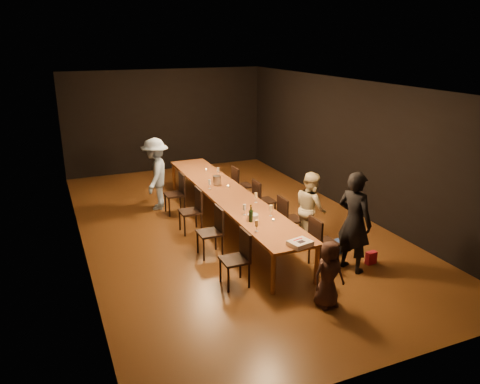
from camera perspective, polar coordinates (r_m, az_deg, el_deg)
name	(u,v)px	position (r m, az deg, el deg)	size (l,w,h in m)	color
ground	(229,226)	(10.14, -1.41, -4.11)	(10.00, 10.00, 0.00)	#452B11
room_shell	(228,131)	(9.54, -1.51, 7.49)	(6.04, 10.04, 3.02)	black
table	(228,195)	(9.89, -1.44, -0.36)	(0.90, 6.00, 0.75)	brown
chair_right_0	(324,242)	(8.36, 10.21, -6.02)	(0.42, 0.42, 0.93)	black
chair_right_1	(291,219)	(9.30, 6.20, -3.26)	(0.42, 0.42, 0.93)	black
chair_right_2	(264,200)	(10.30, 2.97, -1.01)	(0.42, 0.42, 0.93)	black
chair_right_3	(243,185)	(11.33, 0.31, 0.85)	(0.42, 0.42, 0.93)	black
chair_left_0	(234,259)	(7.63, -0.68, -8.19)	(0.42, 0.42, 0.93)	black
chair_left_1	(210,232)	(8.65, -3.72, -4.90)	(0.42, 0.42, 0.93)	black
chair_left_2	(190,211)	(9.71, -6.10, -2.31)	(0.42, 0.42, 0.93)	black
chair_left_3	(174,194)	(10.80, -7.99, -0.23)	(0.42, 0.42, 0.93)	black
woman_birthday	(354,222)	(8.20, 13.77, -3.56)	(0.65, 0.43, 1.78)	black
woman_tan	(311,208)	(9.17, 8.60, -1.96)	(0.70, 0.55, 1.45)	beige
man_blue	(156,174)	(11.06, -10.23, 2.17)	(1.09, 0.63, 1.69)	#97BCE9
child	(329,274)	(7.19, 10.74, -9.83)	(0.51, 0.33, 1.04)	#3C2621
gift_bag_red	(371,258)	(8.79, 15.68, -7.73)	(0.19, 0.11, 0.23)	red
gift_bag_blue	(337,247)	(9.00, 11.69, -6.60)	(0.21, 0.14, 0.27)	#294FB5
birthday_cake	(300,243)	(7.46, 7.34, -6.23)	(0.40, 0.34, 0.08)	white
plate_stack	(253,217)	(8.40, 1.58, -3.09)	(0.20, 0.20, 0.11)	white
champagne_bottle	(251,213)	(8.29, 1.35, -2.60)	(0.08, 0.08, 0.32)	black
ice_bucket	(217,180)	(10.41, -2.84, 1.44)	(0.18, 0.18, 0.20)	#A3A2A7
wineglass_0	(257,226)	(7.90, 2.05, -4.14)	(0.06, 0.06, 0.21)	beige
wineglass_1	(271,211)	(8.60, 3.79, -2.27)	(0.06, 0.06, 0.21)	beige
wineglass_2	(244,210)	(8.62, 0.55, -2.17)	(0.06, 0.06, 0.21)	silver
wineglass_3	(256,198)	(9.26, 1.95, -0.70)	(0.06, 0.06, 0.21)	beige
wineglass_4	(210,184)	(10.12, -3.72, 0.95)	(0.06, 0.06, 0.21)	silver
wineglass_5	(218,172)	(11.06, -2.68, 2.48)	(0.06, 0.06, 0.21)	silver
tealight_near	(273,220)	(8.40, 4.06, -3.44)	(0.05, 0.05, 0.03)	#B2B7B2
tealight_mid	(228,186)	(10.26, -1.44, 0.71)	(0.05, 0.05, 0.03)	#B2B7B2
tealight_far	(206,170)	(11.58, -4.14, 2.74)	(0.05, 0.05, 0.03)	#B2B7B2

